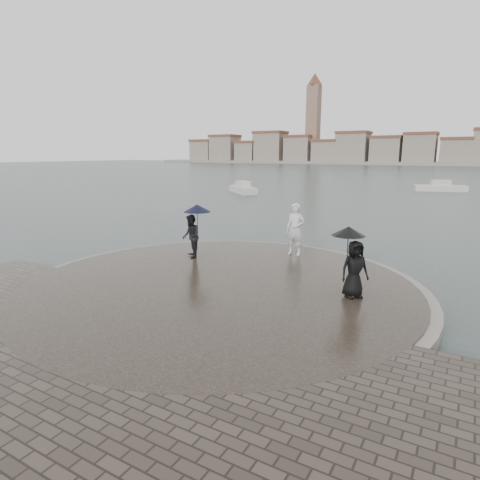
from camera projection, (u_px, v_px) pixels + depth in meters
The scene contains 8 objects.
ground at pixel (139, 336), 9.51m from camera, with size 400.00×400.00×0.00m, color #2B3835.
kerb_ring at pixel (219, 288), 12.44m from camera, with size 12.50×12.50×0.32m, color gray.
quay_tip at pixel (219, 288), 12.44m from camera, with size 11.90×11.90×0.36m, color #2D261E.
statue at pixel (295, 229), 15.55m from camera, with size 0.74×0.49×2.03m, color silver.
visitor_left at pixel (193, 229), 15.11m from camera, with size 1.27×1.13×2.04m.
visitor_right at pixel (353, 259), 10.94m from camera, with size 1.18×1.02×1.95m.
far_skyline at pixel (437, 150), 147.41m from camera, with size 260.00×20.00×37.00m.
boats at pixel (448, 194), 38.90m from camera, with size 46.44×16.98×1.50m.
Camera 1 is at (6.49, -6.43, 4.25)m, focal length 30.00 mm.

